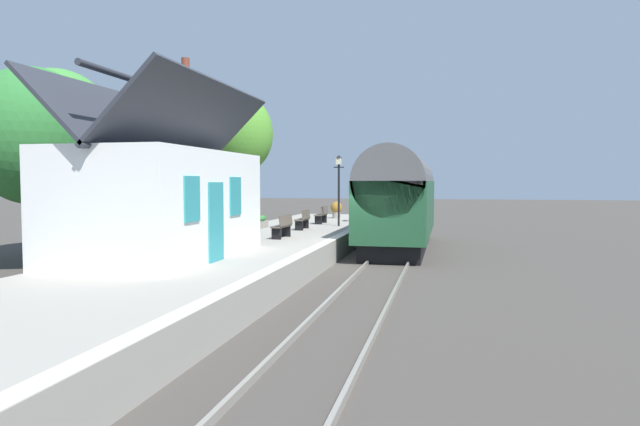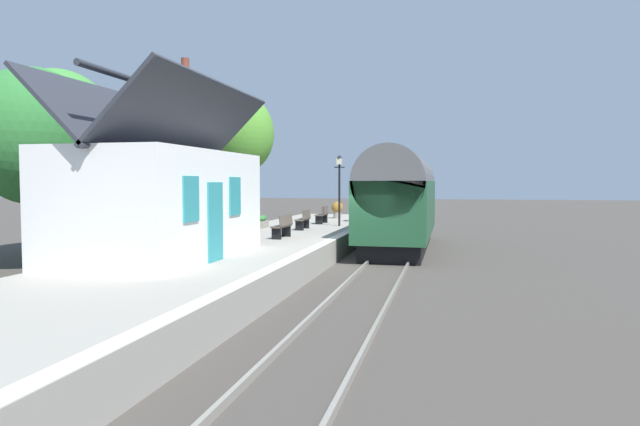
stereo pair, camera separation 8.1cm
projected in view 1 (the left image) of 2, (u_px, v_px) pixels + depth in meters
ground_plane at (364, 263)px, 20.28m from camera, size 160.00×160.00×0.00m
platform at (265, 249)px, 21.10m from camera, size 32.00×5.57×0.85m
platform_edge_coping at (332, 239)px, 20.49m from camera, size 32.00×0.36×0.02m
rail_near at (409, 263)px, 19.91m from camera, size 52.00×0.08×0.14m
rail_far at (369, 261)px, 20.23m from camera, size 52.00×0.08×0.14m
train at (400, 199)px, 24.53m from camera, size 10.82×2.73×4.32m
station_building at (163, 199)px, 15.47m from camera, size 7.03×3.71×5.83m
bench_near_building at (283, 225)px, 20.94m from camera, size 1.41×0.48×0.88m
bench_platform_end at (303, 219)px, 24.77m from camera, size 1.41×0.47×0.88m
bench_by_lamp at (322, 214)px, 28.31m from camera, size 1.40×0.44×0.88m
planter_corner_building at (262, 222)px, 25.62m from camera, size 0.83×0.32×0.59m
planter_bench_right at (222, 231)px, 20.72m from camera, size 0.95×0.32×0.61m
planter_bench_left at (336, 209)px, 32.50m from camera, size 0.67×0.67×0.99m
lamp_post_platform at (339, 176)px, 26.63m from camera, size 0.32×0.50×3.40m
station_sign_board at (356, 199)px, 29.61m from camera, size 0.96×0.06×1.57m
tree_distant at (33, 137)px, 18.42m from camera, size 4.17×4.21×6.74m
tree_mid_background at (240, 134)px, 34.28m from camera, size 3.90×4.04×8.35m
tree_far_right at (58, 138)px, 22.13m from camera, size 5.06×4.62×7.43m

